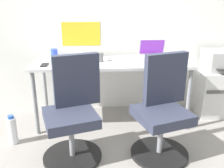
{
  "coord_description": "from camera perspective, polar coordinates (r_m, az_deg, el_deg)",
  "views": [
    {
      "loc": [
        -0.16,
        -2.72,
        1.42
      ],
      "look_at": [
        0.0,
        -0.05,
        0.48
      ],
      "focal_mm": 40.26,
      "sensor_mm": 36.0,
      "label": 1
    }
  ],
  "objects": [
    {
      "name": "pen_cup",
      "position": [
        2.76,
        -2.66,
        6.1
      ],
      "size": [
        0.07,
        0.07,
        0.1
      ],
      "primitive_type": "cylinder",
      "color": "slate",
      "rests_on": "desk"
    },
    {
      "name": "keyboard_by_laptop",
      "position": [
        2.87,
        2.47,
        5.76
      ],
      "size": [
        0.34,
        0.12,
        0.02
      ],
      "primitive_type": "cube",
      "color": "silver",
      "rests_on": "desk"
    },
    {
      "name": "keyboard_by_monitor",
      "position": [
        2.59,
        -7.99,
        4.06
      ],
      "size": [
        0.34,
        0.12,
        0.02
      ],
      "primitive_type": "cube",
      "color": "#B7B7B7",
      "rests_on": "desk"
    },
    {
      "name": "water_bottle_on_floor",
      "position": [
        2.75,
        -21.66,
        -9.73
      ],
      "size": [
        0.09,
        0.09,
        0.31
      ],
      "color": "white",
      "rests_on": "ground"
    },
    {
      "name": "desktop_monitor",
      "position": [
        2.94,
        -6.99,
        10.72
      ],
      "size": [
        0.48,
        0.18,
        0.43
      ],
      "color": "silver",
      "rests_on": "desk"
    },
    {
      "name": "desk",
      "position": [
        2.83,
        -0.06,
        3.97
      ],
      "size": [
        1.74,
        0.63,
        0.74
      ],
      "color": "silver",
      "rests_on": "ground"
    },
    {
      "name": "office_chair_right",
      "position": [
        2.36,
        11.39,
        -6.06
      ],
      "size": [
        0.56,
        0.56,
        0.94
      ],
      "color": "black",
      "rests_on": "ground"
    },
    {
      "name": "ground_plane",
      "position": [
        3.08,
        -0.06,
        -8.13
      ],
      "size": [
        5.28,
        5.28,
        0.0
      ],
      "primitive_type": "plane",
      "color": "gray"
    },
    {
      "name": "mouse_by_monitor",
      "position": [
        2.68,
        12.99,
        4.41
      ],
      "size": [
        0.06,
        0.1,
        0.03
      ],
      "primitive_type": "ellipsoid",
      "color": "#2D2D2D",
      "rests_on": "desk"
    },
    {
      "name": "coffee_mug",
      "position": [
        3.08,
        -12.99,
        6.93
      ],
      "size": [
        0.08,
        0.08,
        0.09
      ],
      "primitive_type": "cylinder",
      "color": "blue",
      "rests_on": "desk"
    },
    {
      "name": "back_wall",
      "position": [
        3.12,
        -0.51,
        17.15
      ],
      "size": [
        4.4,
        0.04,
        2.6
      ],
      "primitive_type": "cube",
      "color": "white",
      "rests_on": "ground"
    },
    {
      "name": "phone_near_laptop",
      "position": [
        2.72,
        -15.08,
        4.25
      ],
      "size": [
        0.07,
        0.14,
        0.01
      ],
      "primitive_type": "cube",
      "color": "black",
      "rests_on": "desk"
    },
    {
      "name": "office_chair_left",
      "position": [
        2.3,
        -8.84,
        -6.63
      ],
      "size": [
        0.55,
        0.55,
        0.94
      ],
      "color": "black",
      "rests_on": "ground"
    },
    {
      "name": "side_cabinet",
      "position": [
        3.42,
        22.63,
        -1.62
      ],
      "size": [
        0.51,
        0.45,
        0.57
      ],
      "color": "silver",
      "rests_on": "ground"
    },
    {
      "name": "open_laptop",
      "position": [
        2.95,
        9.33,
        6.75
      ],
      "size": [
        0.31,
        0.29,
        0.22
      ],
      "color": "silver",
      "rests_on": "desk"
    },
    {
      "name": "mouse_by_laptop",
      "position": [
        2.72,
        15.74,
        4.4
      ],
      "size": [
        0.06,
        0.1,
        0.03
      ],
      "primitive_type": "ellipsoid",
      "color": "#2D2D2D",
      "rests_on": "desk"
    },
    {
      "name": "printer",
      "position": [
        3.31,
        23.54,
        4.92
      ],
      "size": [
        0.38,
        0.4,
        0.24
      ],
      "color": "#B7B7B7",
      "rests_on": "side_cabinet"
    }
  ]
}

